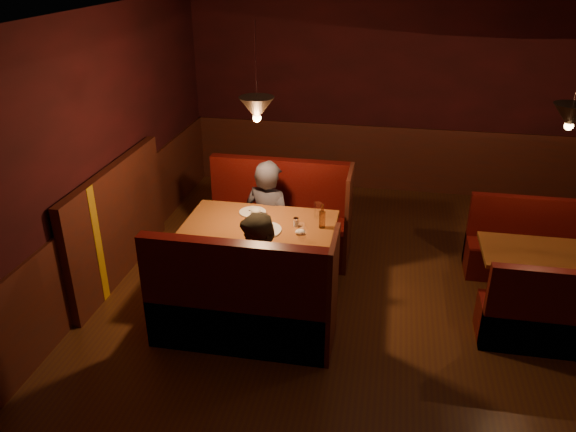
% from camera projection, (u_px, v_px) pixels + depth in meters
% --- Properties ---
extents(room, '(6.02, 7.02, 2.92)m').
position_uv_depth(room, '(353.00, 222.00, 5.36)').
color(room, '#502A17').
rests_on(room, ground).
extents(main_table, '(1.56, 0.95, 1.09)m').
position_uv_depth(main_table, '(262.00, 240.00, 5.90)').
color(main_table, brown).
rests_on(main_table, ground).
extents(main_bench_far, '(1.72, 0.61, 1.17)m').
position_uv_depth(main_bench_far, '(280.00, 226.00, 6.80)').
color(main_bench_far, '#460404').
rests_on(main_bench_far, ground).
extents(main_bench_near, '(1.72, 0.61, 1.17)m').
position_uv_depth(main_bench_near, '(242.00, 310.00, 5.23)').
color(main_bench_near, '#460404').
rests_on(main_bench_near, ground).
extents(second_table, '(1.15, 0.73, 0.65)m').
position_uv_depth(second_table, '(537.00, 266.00, 5.73)').
color(second_table, brown).
rests_on(second_table, ground).
extents(second_bench_far, '(1.27, 0.47, 0.90)m').
position_uv_depth(second_bench_far, '(524.00, 251.00, 6.41)').
color(second_bench_far, '#460404').
rests_on(second_bench_far, ground).
extents(second_bench_near, '(1.27, 0.47, 0.90)m').
position_uv_depth(second_bench_near, '(552.00, 322.00, 5.20)').
color(second_bench_near, '#460404').
rests_on(second_bench_near, ground).
extents(diner_a, '(0.70, 0.57, 1.67)m').
position_uv_depth(diner_a, '(268.00, 201.00, 6.34)').
color(diner_a, '#31303A').
rests_on(diner_a, ground).
extents(diner_b, '(0.87, 0.75, 1.54)m').
position_uv_depth(diner_b, '(261.00, 257.00, 5.33)').
color(diner_b, '#2C271D').
rests_on(diner_b, ground).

